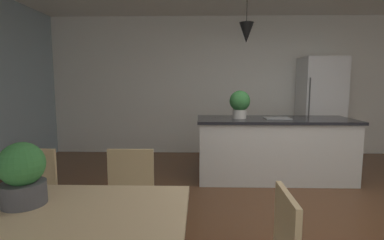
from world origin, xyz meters
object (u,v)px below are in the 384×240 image
object	(u,v)px
kitchen_island	(274,148)
chair_far_right	(128,202)
dining_table	(9,228)
potted_plant_on_island	(240,103)
refrigerator	(320,108)
chair_far_left	(26,201)
potted_plant_on_table	(22,174)

from	to	relation	value
kitchen_island	chair_far_right	bearing A→B (deg)	-128.94
kitchen_island	dining_table	bearing A→B (deg)	-125.76
chair_far_right	kitchen_island	size ratio (longest dim) A/B	0.39
dining_table	chair_far_right	size ratio (longest dim) A/B	2.10
chair_far_right	potted_plant_on_island	xyz separation A→B (m)	(1.15, 2.05, 0.65)
kitchen_island	refrigerator	xyz separation A→B (m)	(1.17, 1.30, 0.48)
chair_far_right	refrigerator	distance (m)	4.40
potted_plant_on_island	dining_table	bearing A→B (deg)	-118.52
potted_plant_on_island	chair_far_left	bearing A→B (deg)	-133.85
kitchen_island	potted_plant_on_table	world-z (taller)	potted_plant_on_table
chair_far_left	potted_plant_on_island	bearing A→B (deg)	46.15
chair_far_right	chair_far_left	world-z (taller)	same
potted_plant_on_table	potted_plant_on_island	bearing A→B (deg)	60.45
chair_far_left	refrigerator	distance (m)	4.97
chair_far_left	potted_plant_on_table	world-z (taller)	potted_plant_on_table
potted_plant_on_table	chair_far_left	bearing A→B (deg)	121.29
chair_far_right	refrigerator	bearing A→B (deg)	49.86
dining_table	potted_plant_on_island	distance (m)	3.29
refrigerator	potted_plant_on_table	distance (m)	5.16
dining_table	chair_far_left	distance (m)	0.94
potted_plant_on_island	potted_plant_on_table	bearing A→B (deg)	-119.55
dining_table	refrigerator	world-z (taller)	refrigerator
refrigerator	kitchen_island	bearing A→B (deg)	-131.93
chair_far_left	refrigerator	bearing A→B (deg)	42.59
chair_far_left	refrigerator	xyz separation A→B (m)	(3.64, 3.35, 0.47)
chair_far_right	potted_plant_on_table	size ratio (longest dim) A/B	2.49
chair_far_left	refrigerator	world-z (taller)	refrigerator
potted_plant_on_island	potted_plant_on_table	xyz separation A→B (m)	(-1.55, -2.73, -0.21)
chair_far_right	kitchen_island	bearing A→B (deg)	51.06
kitchen_island	potted_plant_on_island	size ratio (longest dim) A/B	5.53
dining_table	potted_plant_on_table	distance (m)	0.28
dining_table	kitchen_island	size ratio (longest dim) A/B	0.82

